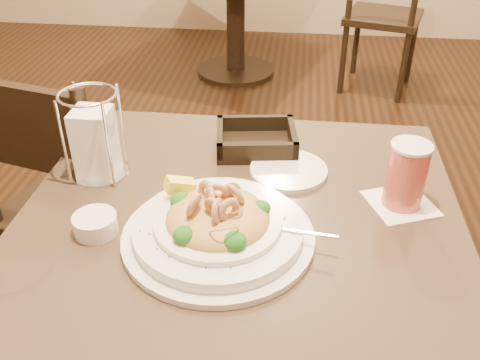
# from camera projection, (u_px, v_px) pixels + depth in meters

# --- Properties ---
(main_table) EXTENTS (0.90, 0.90, 0.75)m
(main_table) POSITION_uv_depth(u_px,v_px,m) (239.00, 302.00, 1.20)
(main_table) COLOR black
(main_table) RESTS_ON ground
(dining_chair_near) EXTENTS (0.51, 0.51, 0.93)m
(dining_chair_near) POSITION_uv_depth(u_px,v_px,m) (76.00, 200.00, 1.56)
(dining_chair_near) COLOR black
(dining_chair_near) RESTS_ON ground
(dining_chair_far) EXTENTS (0.52, 0.52, 0.93)m
(dining_chair_far) POSITION_uv_depth(u_px,v_px,m) (383.00, 11.00, 3.16)
(dining_chair_far) COLOR black
(dining_chair_far) RESTS_ON ground
(pasta_bowl) EXTENTS (0.41, 0.37, 0.12)m
(pasta_bowl) POSITION_uv_depth(u_px,v_px,m) (218.00, 225.00, 1.00)
(pasta_bowl) COLOR white
(pasta_bowl) RESTS_ON main_table
(drink_glass) EXTENTS (0.16, 0.16, 0.14)m
(drink_glass) POSITION_uv_depth(u_px,v_px,m) (406.00, 176.00, 1.08)
(drink_glass) COLOR white
(drink_glass) RESTS_ON main_table
(bread_basket) EXTENTS (0.21, 0.18, 0.05)m
(bread_basket) POSITION_uv_depth(u_px,v_px,m) (256.00, 141.00, 1.30)
(bread_basket) COLOR black
(bread_basket) RESTS_ON main_table
(napkin_caddy) EXTENTS (0.13, 0.13, 0.20)m
(napkin_caddy) POSITION_uv_depth(u_px,v_px,m) (95.00, 141.00, 1.17)
(napkin_caddy) COLOR silver
(napkin_caddy) RESTS_ON main_table
(side_plate) EXTENTS (0.22, 0.22, 0.01)m
(side_plate) POSITION_uv_depth(u_px,v_px,m) (289.00, 170.00, 1.21)
(side_plate) COLOR white
(side_plate) RESTS_ON main_table
(butter_ramekin) EXTENTS (0.10, 0.10, 0.04)m
(butter_ramekin) POSITION_uv_depth(u_px,v_px,m) (95.00, 224.00, 1.03)
(butter_ramekin) COLOR white
(butter_ramekin) RESTS_ON main_table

